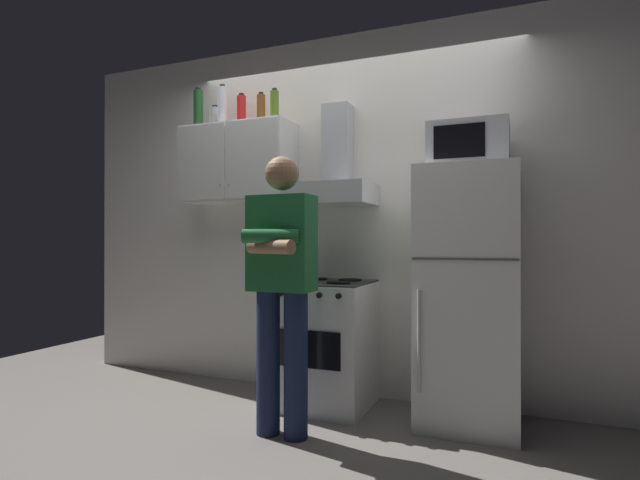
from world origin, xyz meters
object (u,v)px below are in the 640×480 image
(range_hood, at_px, (333,178))
(bottle_beer_brown, at_px, (261,109))
(bottle_soda_red, at_px, (241,111))
(bottle_wine_green, at_px, (198,109))
(person_standing, at_px, (281,282))
(stove_oven, at_px, (327,343))
(bottle_canister_steel, at_px, (215,118))
(upper_cabinet, at_px, (237,164))
(microwave, at_px, (469,146))
(bottle_olive_oil, at_px, (275,105))
(refrigerator, at_px, (469,296))
(bottle_vodka_clear, at_px, (222,107))

(range_hood, distance_m, bottle_beer_brown, 0.83)
(bottle_soda_red, relative_size, bottle_wine_green, 0.79)
(person_standing, xyz_separation_m, bottle_wine_green, (-1.10, 0.71, 1.31))
(stove_oven, distance_m, bottle_canister_steel, 2.00)
(stove_oven, xyz_separation_m, range_hood, (0.00, 0.13, 1.16))
(range_hood, relative_size, bottle_wine_green, 2.30)
(stove_oven, bearing_deg, upper_cabinet, 171.10)
(stove_oven, height_order, microwave, microwave)
(upper_cabinet, relative_size, microwave, 1.88)
(upper_cabinet, xyz_separation_m, bottle_beer_brown, (0.19, 0.03, 0.42))
(microwave, distance_m, bottle_olive_oil, 1.47)
(refrigerator, relative_size, bottle_soda_red, 6.21)
(refrigerator, distance_m, bottle_beer_brown, 2.08)
(refrigerator, xyz_separation_m, bottle_wine_green, (-2.10, 0.10, 1.41))
(bottle_wine_green, xyz_separation_m, bottle_vodka_clear, (0.22, 0.01, 0.00))
(bottle_beer_brown, distance_m, bottle_canister_steel, 0.42)
(range_hood, relative_size, bottle_vodka_clear, 2.27)
(bottle_vodka_clear, bearing_deg, bottle_olive_oil, -1.66)
(person_standing, relative_size, bottle_soda_red, 6.37)
(refrigerator, bearing_deg, bottle_beer_brown, 174.18)
(upper_cabinet, distance_m, bottle_olive_oil, 0.54)
(bottle_beer_brown, height_order, bottle_vodka_clear, bottle_vodka_clear)
(bottle_wine_green, bearing_deg, person_standing, -32.68)
(stove_oven, relative_size, microwave, 1.82)
(microwave, relative_size, bottle_beer_brown, 1.95)
(microwave, bearing_deg, bottle_soda_red, 175.41)
(range_hood, bearing_deg, microwave, -6.46)
(stove_oven, relative_size, bottle_olive_oil, 3.62)
(range_hood, relative_size, refrigerator, 0.47)
(bottle_soda_red, relative_size, bottle_olive_oil, 1.07)
(person_standing, bearing_deg, bottle_wine_green, 147.32)
(bottle_olive_oil, bearing_deg, bottle_soda_red, 169.35)
(bottle_canister_steel, bearing_deg, bottle_olive_oil, -6.79)
(refrigerator, xyz_separation_m, bottle_soda_red, (-1.73, 0.16, 1.37))
(microwave, distance_m, bottle_beer_brown, 1.62)
(upper_cabinet, bearing_deg, bottle_canister_steel, 170.21)
(microwave, bearing_deg, refrigerator, -89.10)
(bottle_wine_green, relative_size, bottle_vodka_clear, 0.99)
(refrigerator, height_order, bottle_canister_steel, bottle_canister_steel)
(stove_oven, bearing_deg, refrigerator, 0.04)
(microwave, bearing_deg, range_hood, 173.54)
(bottle_soda_red, distance_m, bottle_wine_green, 0.37)
(bottle_soda_red, bearing_deg, upper_cabinet, -114.78)
(person_standing, xyz_separation_m, bottle_beer_brown, (-0.56, 0.77, 1.27))
(bottle_vodka_clear, bearing_deg, person_standing, -39.12)
(upper_cabinet, xyz_separation_m, bottle_canister_steel, (-0.23, 0.04, 0.39))
(bottle_canister_steel, distance_m, bottle_vodka_clear, 0.13)
(bottle_wine_green, bearing_deg, stove_oven, -5.00)
(person_standing, distance_m, bottle_beer_brown, 1.58)
(upper_cabinet, height_order, stove_oven, upper_cabinet)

